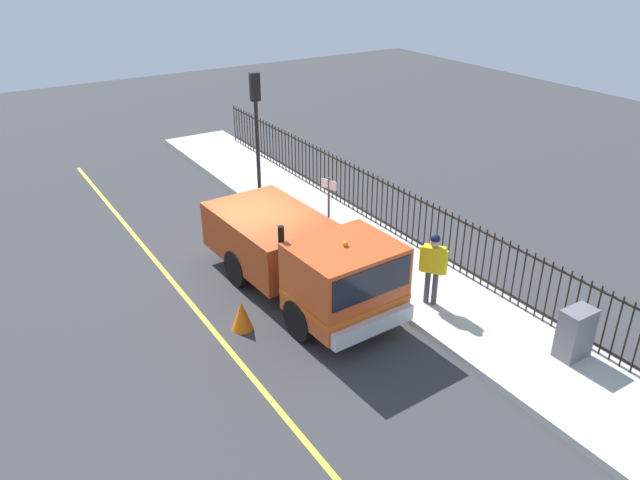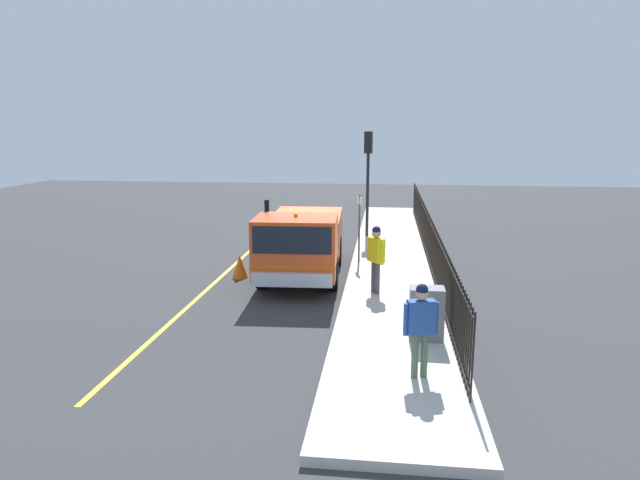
{
  "view_description": "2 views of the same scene",
  "coord_description": "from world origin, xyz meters",
  "px_view_note": "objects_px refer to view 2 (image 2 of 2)",
  "views": [
    {
      "loc": [
        -6.36,
        -13.31,
        8.05
      ],
      "look_at": [
        0.59,
        -2.36,
        1.6
      ],
      "focal_mm": 34.51,
      "sensor_mm": 36.0,
      "label": 1
    },
    {
      "loc": [
        2.76,
        -18.4,
        4.53
      ],
      "look_at": [
        0.98,
        -3.57,
        1.45
      ],
      "focal_mm": 30.98,
      "sensor_mm": 36.0,
      "label": 2
    }
  ],
  "objects_px": {
    "work_truck": "(302,239)",
    "pedestrian_distant": "(421,320)",
    "utility_cabinet": "(426,313)",
    "worker_standing": "(376,252)",
    "traffic_cone": "(240,266)",
    "street_sign": "(359,220)",
    "traffic_light_near": "(368,163)"
  },
  "relations": [
    {
      "from": "traffic_cone",
      "to": "worker_standing",
      "type": "bearing_deg",
      "value": -21.72
    },
    {
      "from": "street_sign",
      "to": "work_truck",
      "type": "bearing_deg",
      "value": -136.79
    },
    {
      "from": "traffic_light_near",
      "to": "street_sign",
      "type": "xyz_separation_m",
      "value": [
        -0.11,
        -4.3,
        -1.57
      ]
    },
    {
      "from": "pedestrian_distant",
      "to": "traffic_light_near",
      "type": "distance_m",
      "value": 12.95
    },
    {
      "from": "work_truck",
      "to": "street_sign",
      "type": "bearing_deg",
      "value": -139.54
    },
    {
      "from": "utility_cabinet",
      "to": "traffic_cone",
      "type": "bearing_deg",
      "value": 137.71
    },
    {
      "from": "traffic_cone",
      "to": "work_truck",
      "type": "bearing_deg",
      "value": 8.24
    },
    {
      "from": "work_truck",
      "to": "utility_cabinet",
      "type": "bearing_deg",
      "value": 121.1
    },
    {
      "from": "worker_standing",
      "to": "pedestrian_distant",
      "type": "distance_m",
      "value": 5.04
    },
    {
      "from": "utility_cabinet",
      "to": "worker_standing",
      "type": "bearing_deg",
      "value": 109.62
    },
    {
      "from": "traffic_cone",
      "to": "street_sign",
      "type": "bearing_deg",
      "value": 27.4
    },
    {
      "from": "worker_standing",
      "to": "pedestrian_distant",
      "type": "bearing_deg",
      "value": 155.47
    },
    {
      "from": "utility_cabinet",
      "to": "street_sign",
      "type": "bearing_deg",
      "value": 104.68
    },
    {
      "from": "traffic_light_near",
      "to": "traffic_cone",
      "type": "xyz_separation_m",
      "value": [
        -3.64,
        -6.13,
        -2.77
      ]
    },
    {
      "from": "traffic_light_near",
      "to": "street_sign",
      "type": "distance_m",
      "value": 4.57
    },
    {
      "from": "traffic_cone",
      "to": "pedestrian_distant",
      "type": "bearing_deg",
      "value": -52.75
    },
    {
      "from": "worker_standing",
      "to": "utility_cabinet",
      "type": "relative_size",
      "value": 1.63
    },
    {
      "from": "street_sign",
      "to": "utility_cabinet",
      "type": "bearing_deg",
      "value": -75.32
    },
    {
      "from": "worker_standing",
      "to": "work_truck",
      "type": "bearing_deg",
      "value": 15.19
    },
    {
      "from": "pedestrian_distant",
      "to": "work_truck",
      "type": "bearing_deg",
      "value": -81.45
    },
    {
      "from": "work_truck",
      "to": "pedestrian_distant",
      "type": "distance_m",
      "value": 7.57
    },
    {
      "from": "pedestrian_distant",
      "to": "utility_cabinet",
      "type": "bearing_deg",
      "value": -113.52
    },
    {
      "from": "pedestrian_distant",
      "to": "traffic_light_near",
      "type": "relative_size",
      "value": 0.41
    },
    {
      "from": "pedestrian_distant",
      "to": "traffic_light_near",
      "type": "xyz_separation_m",
      "value": [
        -1.39,
        12.74,
        1.91
      ]
    },
    {
      "from": "pedestrian_distant",
      "to": "utility_cabinet",
      "type": "relative_size",
      "value": 1.54
    },
    {
      "from": "utility_cabinet",
      "to": "pedestrian_distant",
      "type": "bearing_deg",
      "value": -97.44
    },
    {
      "from": "utility_cabinet",
      "to": "street_sign",
      "type": "xyz_separation_m",
      "value": [
        -1.73,
        6.62,
        0.83
      ]
    },
    {
      "from": "worker_standing",
      "to": "traffic_cone",
      "type": "relative_size",
      "value": 2.57
    },
    {
      "from": "work_truck",
      "to": "pedestrian_distant",
      "type": "height_order",
      "value": "work_truck"
    },
    {
      "from": "work_truck",
      "to": "street_sign",
      "type": "relative_size",
      "value": 2.76
    },
    {
      "from": "worker_standing",
      "to": "street_sign",
      "type": "height_order",
      "value": "street_sign"
    },
    {
      "from": "worker_standing",
      "to": "pedestrian_distant",
      "type": "xyz_separation_m",
      "value": [
        0.88,
        -4.96,
        -0.06
      ]
    }
  ]
}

